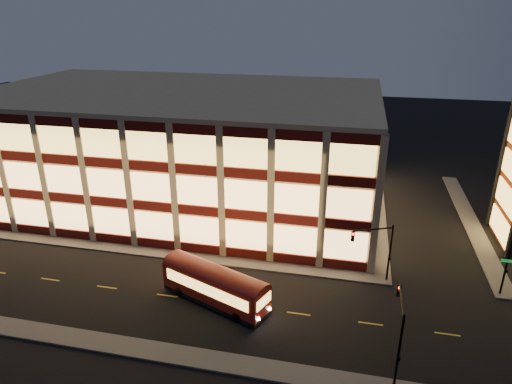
# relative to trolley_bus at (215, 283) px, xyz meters

# --- Properties ---
(ground) EXTENTS (200.00, 200.00, 0.00)m
(ground) POSITION_rel_trolley_bus_xyz_m (-8.59, 5.92, -1.91)
(ground) COLOR black
(ground) RESTS_ON ground
(sidewalk_office_south) EXTENTS (54.00, 2.00, 0.15)m
(sidewalk_office_south) POSITION_rel_trolley_bus_xyz_m (-11.59, 6.92, -1.84)
(sidewalk_office_south) COLOR #514F4C
(sidewalk_office_south) RESTS_ON ground
(sidewalk_office_east) EXTENTS (2.00, 30.00, 0.15)m
(sidewalk_office_east) POSITION_rel_trolley_bus_xyz_m (14.41, 22.92, -1.84)
(sidewalk_office_east) COLOR #514F4C
(sidewalk_office_east) RESTS_ON ground
(sidewalk_tower_west) EXTENTS (2.00, 30.00, 0.15)m
(sidewalk_tower_west) POSITION_rel_trolley_bus_xyz_m (25.41, 22.92, -1.84)
(sidewalk_tower_west) COLOR #514F4C
(sidewalk_tower_west) RESTS_ON ground
(sidewalk_near) EXTENTS (100.00, 2.00, 0.15)m
(sidewalk_near) POSITION_rel_trolley_bus_xyz_m (-8.59, -7.08, -1.84)
(sidewalk_near) COLOR #514F4C
(sidewalk_near) RESTS_ON ground
(office_building) EXTENTS (50.45, 30.45, 14.50)m
(office_building) POSITION_rel_trolley_bus_xyz_m (-11.50, 22.83, 5.34)
(office_building) COLOR tan
(office_building) RESTS_ON ground
(traffic_signal_far) EXTENTS (3.79, 1.87, 6.00)m
(traffic_signal_far) POSITION_rel_trolley_bus_xyz_m (13.62, 6.15, 2.20)
(traffic_signal_far) COLOR black
(traffic_signal_far) RESTS_ON ground
(traffic_signal_near) EXTENTS (0.32, 4.45, 6.00)m
(traffic_signal_near) POSITION_rel_trolley_bus_xyz_m (14.91, -5.11, 2.21)
(traffic_signal_near) COLOR black
(traffic_signal_near) RESTS_ON ground
(trolley_bus) EXTENTS (10.41, 6.17, 3.45)m
(trolley_bus) POSITION_rel_trolley_bus_xyz_m (0.00, 0.00, 0.00)
(trolley_bus) COLOR maroon
(trolley_bus) RESTS_ON ground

